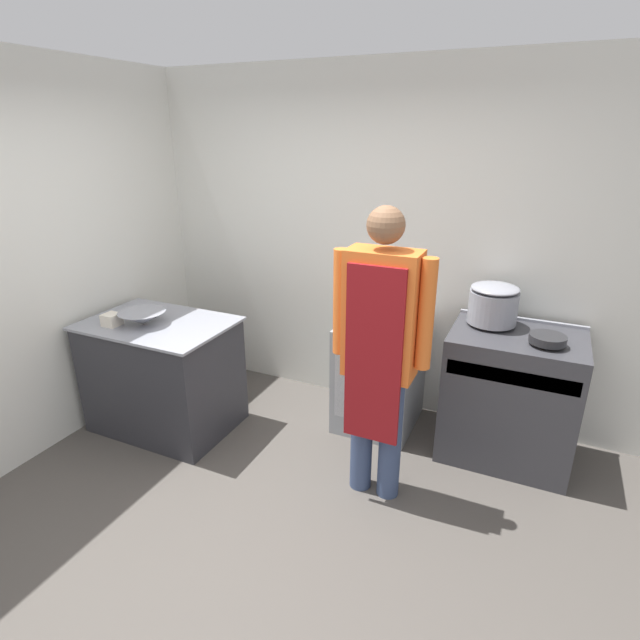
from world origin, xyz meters
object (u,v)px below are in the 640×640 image
at_px(plastic_tub, 112,320).
at_px(stock_pot, 493,303).
at_px(person_cook, 380,344).
at_px(mixing_bowl, 143,318).
at_px(fridge_unit, 379,374).
at_px(saute_pan, 548,339).
at_px(stove, 509,396).

relative_size(plastic_tub, stock_pot, 0.34).
bearing_deg(stock_pot, person_cook, -120.84).
xyz_separation_m(mixing_bowl, stock_pot, (2.34, 0.89, 0.17)).
distance_m(person_cook, mixing_bowl, 1.82).
distance_m(fridge_unit, stock_pot, 1.02).
relative_size(mixing_bowl, saute_pan, 1.52).
bearing_deg(stove, stock_pot, 150.30).
xyz_separation_m(stove, saute_pan, (0.17, -0.11, 0.51)).
bearing_deg(stove, person_cook, -133.13).
distance_m(person_cook, saute_pan, 1.11).
distance_m(stove, mixing_bowl, 2.69).
bearing_deg(person_cook, mixing_bowl, -179.80).
distance_m(mixing_bowl, plastic_tub, 0.22).
bearing_deg(mixing_bowl, fridge_unit, 26.81).
bearing_deg(stove, plastic_tub, -161.92).
distance_m(fridge_unit, saute_pan, 1.26).
height_order(plastic_tub, saute_pan, saute_pan).
relative_size(stove, stock_pot, 2.89).
bearing_deg(stove, mixing_bowl, -162.99).
height_order(person_cook, saute_pan, person_cook).
distance_m(stove, person_cook, 1.20).
relative_size(person_cook, stock_pot, 5.58).
bearing_deg(saute_pan, stove, 147.83).
height_order(mixing_bowl, saute_pan, saute_pan).
height_order(fridge_unit, saute_pan, saute_pan).
height_order(mixing_bowl, stock_pot, stock_pot).
bearing_deg(mixing_bowl, stove, 17.01).
distance_m(stove, stock_pot, 0.66).
relative_size(mixing_bowl, plastic_tub, 3.02).
bearing_deg(saute_pan, plastic_tub, -164.93).
bearing_deg(stove, saute_pan, -32.17).
bearing_deg(plastic_tub, person_cook, 3.42).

